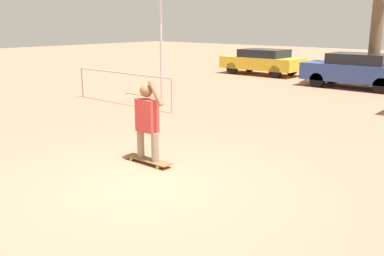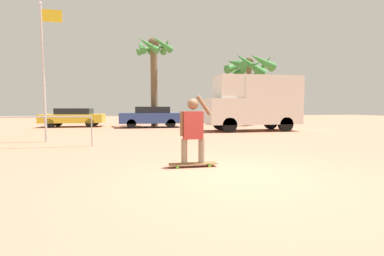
{
  "view_description": "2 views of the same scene",
  "coord_description": "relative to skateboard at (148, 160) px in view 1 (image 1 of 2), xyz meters",
  "views": [
    {
      "loc": [
        5.09,
        -4.59,
        2.67
      ],
      "look_at": [
        -0.38,
        1.78,
        0.59
      ],
      "focal_mm": 40.0,
      "sensor_mm": 36.0,
      "label": 1
    },
    {
      "loc": [
        -1.81,
        -4.81,
        1.34
      ],
      "look_at": [
        -0.62,
        1.48,
        0.84
      ],
      "focal_mm": 24.0,
      "sensor_mm": 36.0,
      "label": 2
    }
  ],
  "objects": [
    {
      "name": "ground_plane",
      "position": [
        0.72,
        -0.86,
        -0.07
      ],
      "size": [
        80.0,
        80.0,
        0.0
      ],
      "primitive_type": "plane",
      "color": "#A36B51"
    },
    {
      "name": "skateboard",
      "position": [
        0.0,
        0.0,
        0.0
      ],
      "size": [
        1.1,
        0.26,
        0.08
      ],
      "color": "brown",
      "rests_on": "ground_plane"
    },
    {
      "name": "person_skateboarder",
      "position": [
        -0.0,
        0.0,
        0.85
      ],
      "size": [
        0.73,
        0.25,
        1.55
      ],
      "color": "gray",
      "rests_on": "skateboard"
    },
    {
      "name": "parked_car_blue",
      "position": [
        -0.57,
        12.41,
        0.69
      ],
      "size": [
        4.2,
        1.79,
        1.44
      ],
      "color": "black",
      "rests_on": "ground_plane"
    },
    {
      "name": "parked_car_yellow",
      "position": [
        -6.04,
        13.99,
        0.64
      ],
      "size": [
        4.17,
        1.9,
        1.32
      ],
      "color": "black",
      "rests_on": "ground_plane"
    },
    {
      "name": "flagpole",
      "position": [
        -4.87,
        5.38,
        2.96
      ],
      "size": [
        0.82,
        0.12,
        5.4
      ],
      "color": "#B7B7BC",
      "rests_on": "ground_plane"
    },
    {
      "name": "plaza_railing_segment",
      "position": [
        -5.14,
        3.74,
        0.84
      ],
      "size": [
        4.55,
        0.05,
        1.08
      ],
      "color": "#99999E",
      "rests_on": "ground_plane"
    }
  ]
}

